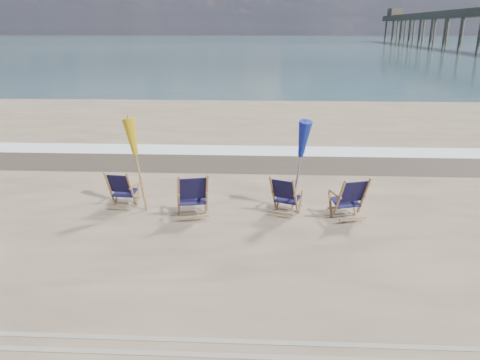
{
  "coord_description": "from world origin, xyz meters",
  "views": [
    {
      "loc": [
        0.5,
        -7.6,
        4.11
      ],
      "look_at": [
        0.0,
        2.2,
        0.9
      ],
      "focal_mm": 35.0,
      "sensor_mm": 36.0,
      "label": 1
    }
  ],
  "objects": [
    {
      "name": "surf_foam",
      "position": [
        0.0,
        8.3,
        0.0
      ],
      "size": [
        200.0,
        1.4,
        0.01
      ],
      "primitive_type": "cube",
      "color": "silver",
      "rests_on": "ground"
    },
    {
      "name": "umbrella_blue",
      "position": [
        1.32,
        2.71,
        1.68
      ],
      "size": [
        0.3,
        0.3,
        2.2
      ],
      "color": "#A5A5AD",
      "rests_on": "ground"
    },
    {
      "name": "beach_chair_0",
      "position": [
        -2.57,
        2.57,
        0.48
      ],
      "size": [
        0.69,
        0.76,
        0.96
      ],
      "primitive_type": null,
      "rotation": [
        0.0,
        0.0,
        3.02
      ],
      "color": "#141133",
      "rests_on": "ground"
    },
    {
      "name": "beach_chair_1",
      "position": [
        -0.74,
        2.13,
        0.56
      ],
      "size": [
        0.87,
        0.94,
        1.11
      ],
      "primitive_type": null,
      "rotation": [
        0.0,
        0.0,
        3.37
      ],
      "color": "#141133",
      "rests_on": "ground"
    },
    {
      "name": "beach_chair_3",
      "position": [
        2.74,
        2.21,
        0.53
      ],
      "size": [
        0.87,
        0.93,
        1.06
      ],
      "primitive_type": null,
      "rotation": [
        0.0,
        0.0,
        3.44
      ],
      "color": "#141133",
      "rests_on": "ground"
    },
    {
      "name": "umbrella_yellow",
      "position": [
        -2.36,
        2.58,
        1.65
      ],
      "size": [
        0.3,
        0.3,
        2.17
      ],
      "color": "#976E43",
      "rests_on": "ground"
    },
    {
      "name": "wet_sand_strip",
      "position": [
        0.0,
        6.8,
        0.0
      ],
      "size": [
        200.0,
        2.6,
        0.0
      ],
      "primitive_type": "cube",
      "color": "#42362A",
      "rests_on": "ground"
    },
    {
      "name": "beach_chair_2",
      "position": [
        1.23,
        2.27,
        0.48
      ],
      "size": [
        0.84,
        0.88,
        0.97
      ],
      "primitive_type": null,
      "rotation": [
        0.0,
        0.0,
        2.74
      ],
      "color": "#141133",
      "rests_on": "ground"
    },
    {
      "name": "ocean",
      "position": [
        0.0,
        128.0,
        0.0
      ],
      "size": [
        400.0,
        400.0,
        0.0
      ],
      "primitive_type": "plane",
      "color": "#345156",
      "rests_on": "ground"
    }
  ]
}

